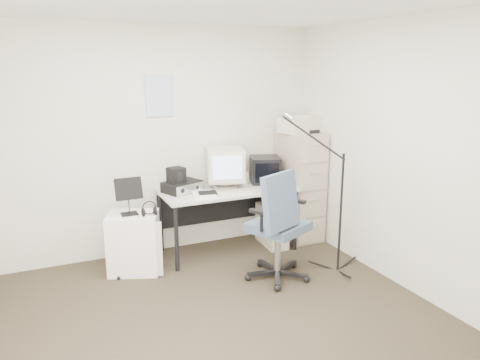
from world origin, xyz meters
name	(u,v)px	position (x,y,z in m)	size (l,w,h in m)	color
floor	(227,324)	(0.00, 0.00, -0.01)	(3.60, 3.60, 0.01)	#2E2A1E
ceiling	(225,2)	(0.00, 0.00, 2.50)	(3.60, 3.60, 0.01)	white
wall_back	(163,142)	(0.00, 1.80, 1.25)	(3.60, 0.02, 2.50)	silver
wall_front	(393,266)	(0.00, -1.80, 1.25)	(3.60, 0.02, 2.50)	silver
wall_right	(407,157)	(1.80, 0.00, 1.25)	(0.02, 3.60, 2.50)	silver
wall_calendar	(159,96)	(-0.02, 1.79, 1.75)	(0.30, 0.02, 0.44)	white
filing_cabinet	(299,186)	(1.58, 1.48, 0.65)	(0.40, 0.60, 1.30)	gray
printer	(300,125)	(1.58, 1.50, 1.39)	(0.46, 0.31, 0.18)	silver
desk	(228,220)	(0.63, 1.45, 0.36)	(1.50, 0.70, 0.73)	silver
crt_monitor	(225,168)	(0.63, 1.52, 0.95)	(0.40, 0.42, 0.44)	silver
crt_tv	(265,170)	(1.15, 1.55, 0.88)	(0.33, 0.35, 0.30)	black
desk_speaker	(244,178)	(0.86, 1.53, 0.81)	(0.08, 0.08, 0.15)	beige
keyboard	(233,192)	(0.61, 1.27, 0.74)	(0.47, 0.17, 0.03)	silver
mouse	(265,189)	(0.98, 1.22, 0.75)	(0.07, 0.12, 0.04)	black
radio_receiver	(182,187)	(0.13, 1.55, 0.79)	(0.39, 0.28, 0.11)	black
radio_speaker	(176,175)	(0.06, 1.53, 0.92)	(0.16, 0.15, 0.16)	black
papers	(204,194)	(0.29, 1.30, 0.74)	(0.24, 0.32, 0.02)	white
pc_tower	(272,226)	(1.17, 1.40, 0.23)	(0.22, 0.50, 0.46)	silver
office_chair	(278,224)	(0.79, 0.59, 0.56)	(0.65, 0.65, 1.12)	slate
side_cart	(134,243)	(-0.47, 1.34, 0.31)	(0.49, 0.40, 0.61)	white
music_stand	(128,196)	(-0.49, 1.34, 0.81)	(0.27, 0.14, 0.39)	black
headphones	(149,211)	(-0.32, 1.22, 0.66)	(0.16, 0.16, 0.03)	black
mic_stand	(342,195)	(1.46, 0.49, 0.80)	(0.02, 0.02, 1.61)	black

